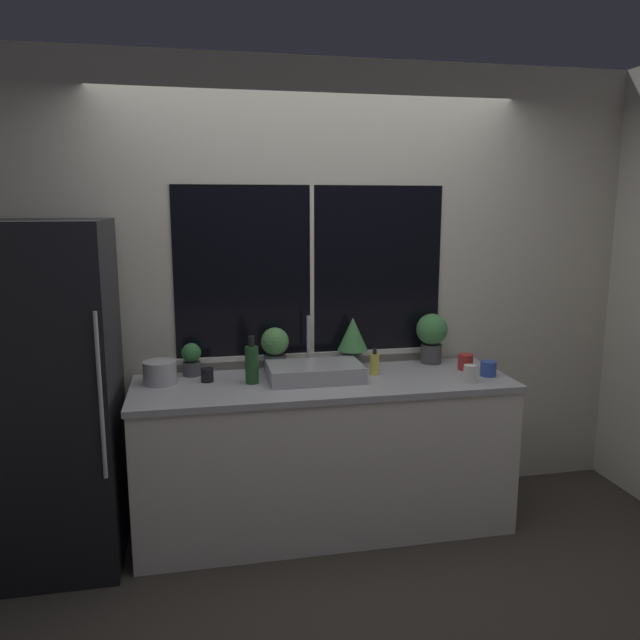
{
  "coord_description": "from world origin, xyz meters",
  "views": [
    {
      "loc": [
        -0.7,
        -3.0,
        1.86
      ],
      "look_at": [
        -0.02,
        0.33,
        1.23
      ],
      "focal_mm": 35.0,
      "sensor_mm": 36.0,
      "label": 1
    }
  ],
  "objects": [
    {
      "name": "counter",
      "position": [
        0.0,
        0.33,
        0.44
      ],
      "size": [
        2.14,
        0.68,
        0.88
      ],
      "color": "white",
      "rests_on": "ground_plane"
    },
    {
      "name": "mug_red",
      "position": [
        0.89,
        0.39,
        0.93
      ],
      "size": [
        0.09,
        0.09,
        0.09
      ],
      "color": "#B72D28",
      "rests_on": "counter"
    },
    {
      "name": "wall_right",
      "position": [
        2.07,
        1.5,
        1.35
      ],
      "size": [
        0.06,
        7.0,
        2.7
      ],
      "color": "beige",
      "rests_on": "ground_plane"
    },
    {
      "name": "kettle",
      "position": [
        -0.91,
        0.45,
        0.95
      ],
      "size": [
        0.18,
        0.18,
        0.14
      ],
      "color": "#B2B2B7",
      "rests_on": "counter"
    },
    {
      "name": "mug_black",
      "position": [
        -0.65,
        0.44,
        0.92
      ],
      "size": [
        0.07,
        0.07,
        0.08
      ],
      "color": "black",
      "rests_on": "counter"
    },
    {
      "name": "sink",
      "position": [
        -0.05,
        0.36,
        0.93
      ],
      "size": [
        0.53,
        0.37,
        0.34
      ],
      "color": "#ADADB2",
      "rests_on": "counter"
    },
    {
      "name": "potted_plant_far_left",
      "position": [
        -0.73,
        0.59,
        0.98
      ],
      "size": [
        0.11,
        0.11,
        0.19
      ],
      "color": "#4C4C51",
      "rests_on": "counter"
    },
    {
      "name": "mug_blue",
      "position": [
        0.96,
        0.24,
        0.92
      ],
      "size": [
        0.09,
        0.09,
        0.09
      ],
      "color": "#3351AD",
      "rests_on": "counter"
    },
    {
      "name": "bottle_tall",
      "position": [
        -0.4,
        0.36,
        0.99
      ],
      "size": [
        0.07,
        0.07,
        0.27
      ],
      "color": "#235128",
      "rests_on": "counter"
    },
    {
      "name": "potted_plant_center_left",
      "position": [
        -0.24,
        0.59,
        1.03
      ],
      "size": [
        0.17,
        0.17,
        0.26
      ],
      "color": "#4C4C51",
      "rests_on": "counter"
    },
    {
      "name": "refrigerator",
      "position": [
        -1.45,
        0.28,
        0.9
      ],
      "size": [
        0.68,
        0.71,
        1.79
      ],
      "color": "black",
      "rests_on": "ground_plane"
    },
    {
      "name": "soap_bottle",
      "position": [
        0.32,
        0.4,
        0.95
      ],
      "size": [
        0.05,
        0.05,
        0.16
      ],
      "color": "#DBD14C",
      "rests_on": "counter"
    },
    {
      "name": "potted_plant_far_right",
      "position": [
        0.74,
        0.59,
        1.06
      ],
      "size": [
        0.19,
        0.19,
        0.31
      ],
      "color": "#4C4C51",
      "rests_on": "counter"
    },
    {
      "name": "ground_plane",
      "position": [
        0.0,
        0.0,
        0.0
      ],
      "size": [
        14.0,
        14.0,
        0.0
      ],
      "primitive_type": "plane",
      "color": "#38332D"
    },
    {
      "name": "wall_back",
      "position": [
        0.0,
        0.73,
        1.35
      ],
      "size": [
        8.0,
        0.09,
        2.7
      ],
      "color": "beige",
      "rests_on": "ground_plane"
    },
    {
      "name": "mug_white",
      "position": [
        0.79,
        0.13,
        0.93
      ],
      "size": [
        0.07,
        0.07,
        0.1
      ],
      "color": "white",
      "rests_on": "counter"
    },
    {
      "name": "potted_plant_center_right",
      "position": [
        0.23,
        0.59,
        1.06
      ],
      "size": [
        0.18,
        0.18,
        0.31
      ],
      "color": "#4C4C51",
      "rests_on": "counter"
    }
  ]
}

